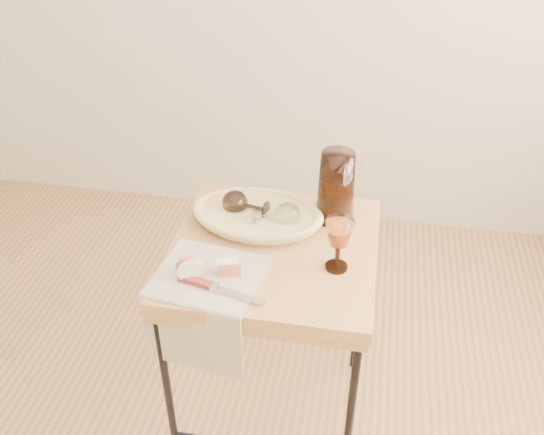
% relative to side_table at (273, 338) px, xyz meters
% --- Properties ---
extents(side_table, '(0.62, 0.62, 0.78)m').
position_rel_side_table_xyz_m(side_table, '(0.00, 0.00, 0.00)').
color(side_table, olive).
rests_on(side_table, floor).
extents(tea_towel, '(0.32, 0.30, 0.01)m').
position_rel_side_table_xyz_m(tea_towel, '(-0.15, -0.17, 0.39)').
color(tea_towel, beige).
rests_on(tea_towel, side_table).
extents(bread_basket, '(0.38, 0.27, 0.05)m').
position_rel_side_table_xyz_m(bread_basket, '(-0.07, 0.11, 0.42)').
color(bread_basket, tan).
rests_on(bread_basket, side_table).
extents(goblet_lying_a, '(0.15, 0.11, 0.08)m').
position_rel_side_table_xyz_m(goblet_lying_a, '(-0.10, 0.12, 0.44)').
color(goblet_lying_a, '#2E2119').
rests_on(goblet_lying_a, bread_basket).
extents(goblet_lying_b, '(0.15, 0.12, 0.08)m').
position_rel_side_table_xyz_m(goblet_lying_b, '(-0.02, 0.08, 0.44)').
color(goblet_lying_b, white).
rests_on(goblet_lying_b, bread_basket).
extents(pitcher, '(0.25, 0.29, 0.27)m').
position_rel_side_table_xyz_m(pitcher, '(0.16, 0.18, 0.51)').
color(pitcher, black).
rests_on(pitcher, side_table).
extents(wine_goblet, '(0.10, 0.10, 0.17)m').
position_rel_side_table_xyz_m(wine_goblet, '(0.19, -0.06, 0.47)').
color(wine_goblet, white).
rests_on(wine_goblet, side_table).
extents(apple_half, '(0.09, 0.07, 0.07)m').
position_rel_side_table_xyz_m(apple_half, '(-0.20, -0.18, 0.43)').
color(apple_half, red).
rests_on(apple_half, tea_towel).
extents(apple_wedge, '(0.07, 0.05, 0.04)m').
position_rel_side_table_xyz_m(apple_wedge, '(-0.10, -0.15, 0.42)').
color(apple_wedge, beige).
rests_on(apple_wedge, tea_towel).
extents(table_knife, '(0.25, 0.08, 0.02)m').
position_rel_side_table_xyz_m(table_knife, '(-0.11, -0.22, 0.41)').
color(table_knife, silver).
rests_on(table_knife, tea_towel).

